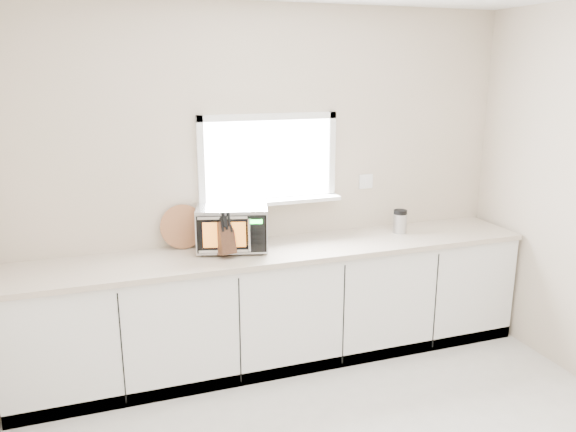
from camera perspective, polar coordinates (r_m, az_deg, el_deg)
name	(u,v)px	position (r m, az deg, el deg)	size (l,w,h in m)	color
back_wall	(268,183)	(4.39, -2.05, 3.40)	(4.00, 0.17, 2.70)	beige
cabinets	(280,307)	(4.40, -0.79, -9.20)	(3.92, 0.60, 0.88)	white
countertop	(280,251)	(4.23, -0.77, -3.54)	(3.92, 0.64, 0.04)	#BAAC99
microwave	(232,226)	(4.18, -5.68, -1.06)	(0.60, 0.52, 0.33)	black
knife_block	(223,237)	(4.03, -6.58, -2.14)	(0.15, 0.25, 0.33)	#4C2D1B
cutting_board	(183,227)	(4.26, -10.66, -1.07)	(0.33, 0.33, 0.02)	#A56240
coffee_grinder	(400,221)	(4.68, 11.30, -0.52)	(0.13, 0.13, 0.20)	#AFB1B6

